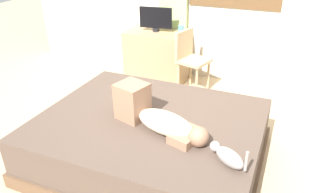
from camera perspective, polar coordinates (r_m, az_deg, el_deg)
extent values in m
plane|color=tan|center=(3.28, -1.79, -10.63)|extent=(16.00, 16.00, 0.00)
cube|color=brown|center=(3.19, -3.08, -10.40)|extent=(2.09, 1.68, 0.14)
cube|color=#4C3D33|center=(3.04, -3.19, -6.74)|extent=(2.03, 1.63, 0.35)
ellipsoid|color=#CCB299|center=(2.71, -0.50, -4.75)|extent=(0.61, 0.40, 0.17)
sphere|color=#8C664C|center=(2.55, 5.55, -7.22)|extent=(0.17, 0.17, 0.17)
cube|color=#8C664C|center=(2.89, -6.43, -0.83)|extent=(0.32, 0.30, 0.34)
cube|color=#8C664C|center=(2.63, 3.29, -7.14)|extent=(0.27, 0.32, 0.08)
ellipsoid|color=gray|center=(2.40, 11.05, -10.79)|extent=(0.28, 0.23, 0.13)
sphere|color=gray|center=(2.48, 8.48, -8.89)|extent=(0.08, 0.08, 0.08)
cylinder|color=gray|center=(2.29, 13.94, -11.28)|extent=(0.03, 0.03, 0.16)
cube|color=#997A56|center=(4.85, -1.92, 7.46)|extent=(0.90, 0.56, 0.74)
cylinder|color=black|center=(4.73, -2.19, 11.98)|extent=(0.10, 0.10, 0.05)
cube|color=black|center=(4.69, -2.23, 14.04)|extent=(0.48, 0.09, 0.30)
cylinder|color=teal|center=(4.70, 2.36, 12.16)|extent=(0.08, 0.08, 0.10)
cylinder|color=tan|center=(4.52, 7.27, 3.67)|extent=(0.04, 0.04, 0.44)
cylinder|color=tan|center=(4.28, 5.17, 2.39)|extent=(0.04, 0.04, 0.44)
cylinder|color=tan|center=(4.66, 4.06, 4.60)|extent=(0.04, 0.04, 0.44)
cylinder|color=tan|center=(4.43, 1.87, 3.41)|extent=(0.04, 0.04, 0.44)
cube|color=tan|center=(4.38, 4.71, 6.42)|extent=(0.47, 0.47, 0.04)
cube|color=tan|center=(4.40, 2.94, 9.47)|extent=(0.14, 0.38, 0.38)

